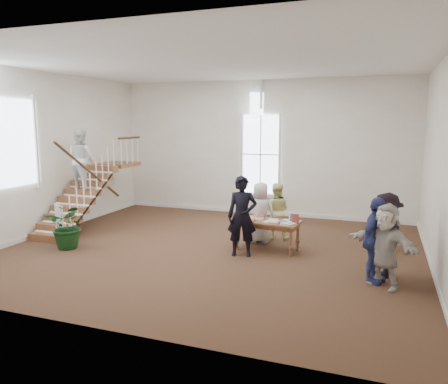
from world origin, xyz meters
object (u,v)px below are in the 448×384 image
at_px(library_table, 269,224).
at_px(police_officer, 242,216).
at_px(woman_cluster_a, 375,240).
at_px(woman_cluster_b, 386,235).
at_px(woman_cluster_c, 385,246).
at_px(floor_plant, 69,226).
at_px(elderly_woman, 260,213).
at_px(side_chair, 384,227).
at_px(person_yellow, 276,211).

height_order(library_table, police_officer, police_officer).
relative_size(woman_cluster_a, woman_cluster_b, 0.98).
relative_size(woman_cluster_c, floor_plant, 1.44).
xyz_separation_m(police_officer, woman_cluster_a, (2.97, -0.79, -0.10)).
distance_m(police_officer, woman_cluster_c, 3.32).
bearing_deg(police_officer, elderly_woman, 71.27).
bearing_deg(side_chair, woman_cluster_c, -94.88).
height_order(police_officer, side_chair, police_officer).
height_order(woman_cluster_a, woman_cluster_b, woman_cluster_b).
bearing_deg(police_officer, floor_plant, 178.02).
relative_size(library_table, woman_cluster_a, 0.96).
relative_size(police_officer, woman_cluster_c, 1.16).
distance_m(woman_cluster_a, side_chair, 2.43).
bearing_deg(side_chair, library_table, -165.01).
xyz_separation_m(woman_cluster_c, side_chair, (-0.01, 2.60, -0.25)).
relative_size(library_table, police_officer, 0.87).
bearing_deg(person_yellow, elderly_woman, 51.55).
distance_m(library_table, woman_cluster_b, 2.86).
bearing_deg(person_yellow, woman_cluster_b, 135.45).
bearing_deg(woman_cluster_c, woman_cluster_a, 169.95).
xyz_separation_m(floor_plant, side_chair, (7.39, 2.53, 0.00)).
xyz_separation_m(woman_cluster_b, side_chair, (-0.01, 1.95, -0.30)).
distance_m(elderly_woman, side_chair, 3.09).
relative_size(library_table, elderly_woman, 1.03).
bearing_deg(woman_cluster_c, police_officer, -161.26).
relative_size(woman_cluster_a, woman_cluster_c, 1.04).
bearing_deg(side_chair, person_yellow, 172.21).
xyz_separation_m(library_table, police_officer, (-0.48, -0.64, 0.29)).
bearing_deg(woman_cluster_b, floor_plant, -65.26).
xyz_separation_m(library_table, woman_cluster_b, (2.68, -0.98, 0.21)).
distance_m(floor_plant, side_chair, 7.81).
xyz_separation_m(woman_cluster_a, floor_plant, (-7.21, -0.13, -0.28)).
bearing_deg(person_yellow, library_table, 86.58).
xyz_separation_m(elderly_woman, woman_cluster_b, (3.06, -1.59, 0.07)).
bearing_deg(woman_cluster_b, library_table, -89.76).
relative_size(police_officer, elderly_woman, 1.19).
xyz_separation_m(police_officer, elderly_woman, (0.10, 1.25, -0.15)).
bearing_deg(police_officer, side_chair, 12.99).
relative_size(police_officer, side_chair, 1.86).
bearing_deg(police_officer, woman_cluster_c, -31.48).
relative_size(floor_plant, side_chair, 1.12).
relative_size(person_yellow, side_chair, 1.49).
xyz_separation_m(elderly_woman, woman_cluster_c, (3.06, -2.24, 0.02)).
height_order(library_table, elderly_woman, elderly_woman).
bearing_deg(library_table, side_chair, 25.65).
bearing_deg(floor_plant, woman_cluster_c, -0.55).
relative_size(woman_cluster_b, floor_plant, 1.52).
bearing_deg(woman_cluster_c, woman_cluster_b, 126.06).
bearing_deg(side_chair, woman_cluster_a, -99.44).
height_order(woman_cluster_b, side_chair, woman_cluster_b).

